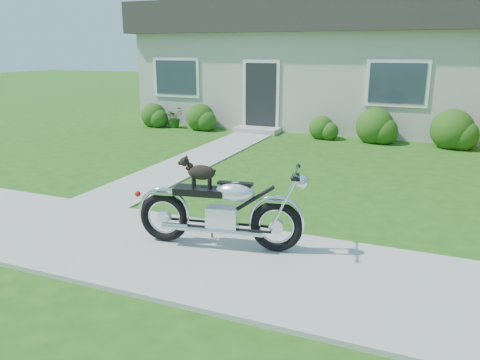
{
  "coord_description": "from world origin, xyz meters",
  "views": [
    {
      "loc": [
        3.56,
        -4.83,
        2.54
      ],
      "look_at": [
        1.13,
        1.0,
        0.75
      ],
      "focal_mm": 35.0,
      "sensor_mm": 36.0,
      "label": 1
    }
  ],
  "objects_px": {
    "house": "(331,59)",
    "motorcycle_with_dog": "(222,209)",
    "potted_plant_left": "(174,117)",
    "potted_plant_right": "(370,129)"
  },
  "relations": [
    {
      "from": "house",
      "to": "potted_plant_right",
      "type": "relative_size",
      "value": 17.52
    },
    {
      "from": "potted_plant_left",
      "to": "potted_plant_right",
      "type": "distance_m",
      "value": 6.3
    },
    {
      "from": "potted_plant_left",
      "to": "house",
      "type": "bearing_deg",
      "value": 38.23
    },
    {
      "from": "house",
      "to": "motorcycle_with_dog",
      "type": "relative_size",
      "value": 5.7
    },
    {
      "from": "potted_plant_left",
      "to": "motorcycle_with_dog",
      "type": "height_order",
      "value": "motorcycle_with_dog"
    },
    {
      "from": "house",
      "to": "potted_plant_left",
      "type": "xyz_separation_m",
      "value": [
        -4.37,
        -3.44,
        -1.82
      ]
    },
    {
      "from": "house",
      "to": "motorcycle_with_dog",
      "type": "distance_m",
      "value": 11.87
    },
    {
      "from": "motorcycle_with_dog",
      "to": "house",
      "type": "bearing_deg",
      "value": 85.68
    },
    {
      "from": "house",
      "to": "potted_plant_right",
      "type": "height_order",
      "value": "house"
    },
    {
      "from": "house",
      "to": "potted_plant_left",
      "type": "distance_m",
      "value": 5.86
    }
  ]
}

